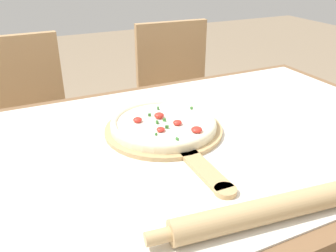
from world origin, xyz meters
The scene contains 7 objects.
dining_table centered at (0.00, 0.00, 0.63)m, with size 1.47×0.90×0.73m.
towel_cloth centered at (0.00, 0.00, 0.73)m, with size 1.39×0.82×0.00m.
pizza_peel centered at (-0.05, 0.05, 0.74)m, with size 0.33×0.51×0.01m.
pizza centered at (-0.05, 0.07, 0.76)m, with size 0.30×0.30×0.04m.
rolling_pin centered at (-0.03, -0.35, 0.76)m, with size 0.47×0.09×0.05m.
chair_left centered at (-0.38, 0.80, 0.51)m, with size 0.41×0.41×0.88m.
chair_right centered at (0.36, 0.80, 0.51)m, with size 0.42×0.42×0.88m.
Camera 1 is at (-0.42, -0.75, 1.20)m, focal length 38.00 mm.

